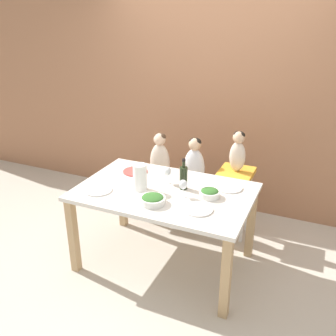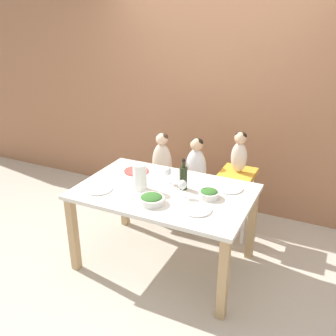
# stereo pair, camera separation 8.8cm
# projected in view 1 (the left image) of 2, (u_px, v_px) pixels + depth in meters

# --- Properties ---
(ground_plane) EXTENTS (14.00, 14.00, 0.00)m
(ground_plane) POSITION_uv_depth(u_px,v_px,m) (165.00, 262.00, 3.55)
(ground_plane) COLOR #BCB2A3
(wall_back) EXTENTS (10.00, 0.06, 2.70)m
(wall_back) POSITION_uv_depth(u_px,v_px,m) (215.00, 93.00, 4.15)
(wall_back) COLOR #9E6B4C
(wall_back) RESTS_ON ground_plane
(dining_table) EXTENTS (1.51, 0.98, 0.76)m
(dining_table) POSITION_uv_depth(u_px,v_px,m) (165.00, 200.00, 3.29)
(dining_table) COLOR silver
(dining_table) RESTS_ON ground_plane
(chair_far_left) EXTENTS (0.39, 0.44, 0.45)m
(chair_far_left) POSITION_uv_depth(u_px,v_px,m) (160.00, 187.00, 4.17)
(chair_far_left) COLOR silver
(chair_far_left) RESTS_ON ground_plane
(chair_far_center) EXTENTS (0.39, 0.44, 0.45)m
(chair_far_center) POSITION_uv_depth(u_px,v_px,m) (194.00, 193.00, 4.03)
(chair_far_center) COLOR silver
(chair_far_center) RESTS_ON ground_plane
(chair_right_highchair) EXTENTS (0.33, 0.37, 0.72)m
(chair_right_highchair) POSITION_uv_depth(u_px,v_px,m) (235.00, 185.00, 3.79)
(chair_right_highchair) COLOR silver
(chair_right_highchair) RESTS_ON ground_plane
(person_child_left) EXTENTS (0.23, 0.15, 0.55)m
(person_child_left) POSITION_uv_depth(u_px,v_px,m) (160.00, 158.00, 4.04)
(person_child_left) COLOR beige
(person_child_left) RESTS_ON chair_far_left
(person_child_center) EXTENTS (0.23, 0.15, 0.55)m
(person_child_center) POSITION_uv_depth(u_px,v_px,m) (195.00, 164.00, 3.89)
(person_child_center) COLOR silver
(person_child_center) RESTS_ON chair_far_center
(person_baby_right) EXTENTS (0.16, 0.12, 0.41)m
(person_baby_right) POSITION_uv_depth(u_px,v_px,m) (238.00, 150.00, 3.64)
(person_baby_right) COLOR beige
(person_baby_right) RESTS_ON chair_right_highchair
(wine_bottle) EXTENTS (0.07, 0.07, 0.28)m
(wine_bottle) POSITION_uv_depth(u_px,v_px,m) (183.00, 177.00, 3.23)
(wine_bottle) COLOR #232D19
(wine_bottle) RESTS_ON dining_table
(paper_towel_roll) EXTENTS (0.12, 0.12, 0.23)m
(paper_towel_roll) POSITION_uv_depth(u_px,v_px,m) (140.00, 177.00, 3.21)
(paper_towel_roll) COLOR white
(paper_towel_roll) RESTS_ON dining_table
(wine_glass_near) EXTENTS (0.07, 0.07, 0.15)m
(wine_glass_near) POSITION_uv_depth(u_px,v_px,m) (183.00, 185.00, 3.09)
(wine_glass_near) COLOR white
(wine_glass_near) RESTS_ON dining_table
(wine_glass_far) EXTENTS (0.07, 0.07, 0.15)m
(wine_glass_far) POSITION_uv_depth(u_px,v_px,m) (167.00, 172.00, 3.34)
(wine_glass_far) COLOR white
(wine_glass_far) RESTS_ON dining_table
(salad_bowl_large) EXTENTS (0.21, 0.21, 0.08)m
(salad_bowl_large) POSITION_uv_depth(u_px,v_px,m) (153.00, 199.00, 3.01)
(salad_bowl_large) COLOR white
(salad_bowl_large) RESTS_ON dining_table
(salad_bowl_small) EXTENTS (0.17, 0.17, 0.08)m
(salad_bowl_small) POSITION_uv_depth(u_px,v_px,m) (210.00, 193.00, 3.11)
(salad_bowl_small) COLOR white
(salad_bowl_small) RESTS_ON dining_table
(dinner_plate_front_left) EXTENTS (0.24, 0.24, 0.01)m
(dinner_plate_front_left) POSITION_uv_depth(u_px,v_px,m) (98.00, 190.00, 3.23)
(dinner_plate_front_left) COLOR silver
(dinner_plate_front_left) RESTS_ON dining_table
(dinner_plate_back_left) EXTENTS (0.24, 0.24, 0.01)m
(dinner_plate_back_left) POSITION_uv_depth(u_px,v_px,m) (135.00, 171.00, 3.61)
(dinner_plate_back_left) COLOR #D14C47
(dinner_plate_back_left) RESTS_ON dining_table
(dinner_plate_back_right) EXTENTS (0.24, 0.24, 0.01)m
(dinner_plate_back_right) POSITION_uv_depth(u_px,v_px,m) (229.00, 187.00, 3.28)
(dinner_plate_back_right) COLOR silver
(dinner_plate_back_right) RESTS_ON dining_table
(dinner_plate_front_right) EXTENTS (0.24, 0.24, 0.01)m
(dinner_plate_front_right) POSITION_uv_depth(u_px,v_px,m) (198.00, 209.00, 2.92)
(dinner_plate_front_right) COLOR silver
(dinner_plate_front_right) RESTS_ON dining_table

